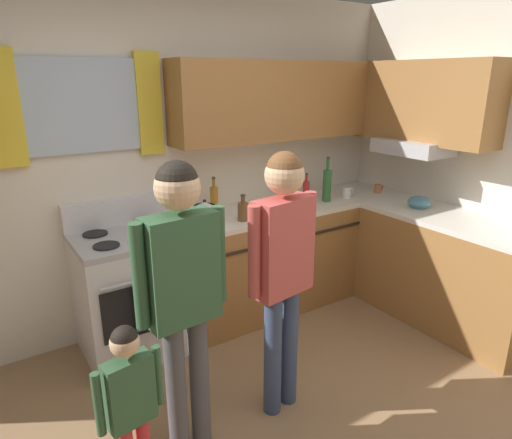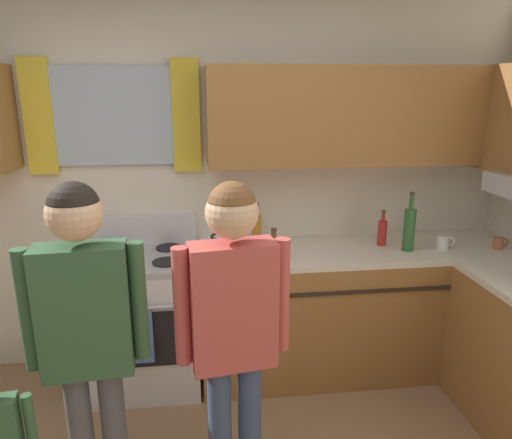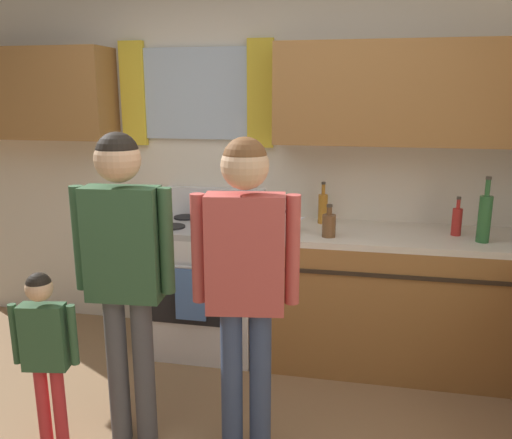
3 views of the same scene
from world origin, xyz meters
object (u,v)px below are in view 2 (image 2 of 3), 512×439
object	(u,v)px
stove_oven	(143,317)
mug_ceramic_white	(443,242)
bottle_oil_amber	(257,228)
stovetop_kettle	(224,245)
bottle_squat_brown	(274,248)
adult_in_plaid	(233,318)
cup_terracotta	(499,243)
bottle_wine_green	(409,229)
adult_holding_child	(86,324)
bottle_sauce_red	(382,232)

from	to	relation	value
stove_oven	mug_ceramic_white	xyz separation A→B (m)	(2.00, -0.11, 0.48)
bottle_oil_amber	stovetop_kettle	bearing A→B (deg)	-128.22
bottle_squat_brown	stovetop_kettle	xyz separation A→B (m)	(-0.31, 0.03, 0.02)
bottle_squat_brown	mug_ceramic_white	bearing A→B (deg)	2.90
bottle_oil_amber	mug_ceramic_white	world-z (taller)	bottle_oil_amber
bottle_squat_brown	bottle_oil_amber	bearing A→B (deg)	100.58
adult_in_plaid	cup_terracotta	bearing A→B (deg)	27.32
stovetop_kettle	bottle_wine_green	bearing A→B (deg)	1.48
stovetop_kettle	adult_in_plaid	xyz separation A→B (m)	(-0.02, -0.97, 0.00)
bottle_oil_amber	cup_terracotta	xyz separation A→B (m)	(1.60, -0.31, -0.07)
bottle_wine_green	adult_holding_child	size ratio (longest dim) A/B	0.25
bottle_squat_brown	adult_in_plaid	size ratio (longest dim) A/B	0.13
bottle_oil_amber	mug_ceramic_white	distance (m)	1.25
stove_oven	bottle_squat_brown	xyz separation A→B (m)	(0.85, -0.17, 0.51)
adult_in_plaid	stove_oven	bearing A→B (deg)	115.58
bottle_sauce_red	adult_in_plaid	bearing A→B (deg)	-134.41
stove_oven	bottle_oil_amber	size ratio (longest dim) A/B	3.85
adult_holding_child	bottle_squat_brown	bearing A→B (deg)	44.85
stove_oven	bottle_squat_brown	world-z (taller)	bottle_squat_brown
bottle_wine_green	bottle_squat_brown	distance (m)	0.91
mug_ceramic_white	stovetop_kettle	distance (m)	1.46
bottle_sauce_red	bottle_oil_amber	size ratio (longest dim) A/B	0.86
bottle_sauce_red	bottle_squat_brown	bearing A→B (deg)	-166.14
bottle_sauce_red	stovetop_kettle	bearing A→B (deg)	-171.68
stovetop_kettle	adult_holding_child	world-z (taller)	adult_holding_child
cup_terracotta	adult_in_plaid	size ratio (longest dim) A/B	0.07
adult_holding_child	adult_in_plaid	world-z (taller)	adult_holding_child
bottle_oil_amber	adult_in_plaid	xyz separation A→B (m)	(-0.26, -1.27, -0.01)
bottle_wine_green	adult_in_plaid	distance (m)	1.58
bottle_wine_green	bottle_oil_amber	distance (m)	1.01
stove_oven	bottle_wine_green	xyz separation A→B (m)	(1.76, -0.10, 0.58)
adult_in_plaid	mug_ceramic_white	bearing A→B (deg)	33.87
stove_oven	cup_terracotta	distance (m)	2.43
mug_ceramic_white	stove_oven	bearing A→B (deg)	176.87
stove_oven	adult_in_plaid	world-z (taller)	adult_in_plaid
stove_oven	mug_ceramic_white	distance (m)	2.06
stovetop_kettle	mug_ceramic_white	bearing A→B (deg)	0.97
adult_in_plaid	bottle_squat_brown	bearing A→B (deg)	70.94
bottle_wine_green	adult_in_plaid	world-z (taller)	adult_in_plaid
bottle_squat_brown	bottle_sauce_red	distance (m)	0.80
bottle_sauce_red	mug_ceramic_white	distance (m)	0.40
cup_terracotta	stovetop_kettle	size ratio (longest dim) A/B	0.40
adult_in_plaid	bottle_wine_green	bearing A→B (deg)	39.00
bottle_wine_green	bottle_sauce_red	distance (m)	0.19
bottle_oil_amber	adult_in_plaid	distance (m)	1.30
stove_oven	bottle_sauce_red	distance (m)	1.71
bottle_wine_green	bottle_oil_amber	size ratio (longest dim) A/B	1.38
bottle_wine_green	stovetop_kettle	xyz separation A→B (m)	(-1.21, -0.03, -0.06)
adult_holding_child	stove_oven	bearing A→B (deg)	86.00
bottle_squat_brown	bottle_wine_green	bearing A→B (deg)	4.10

